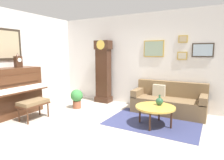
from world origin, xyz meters
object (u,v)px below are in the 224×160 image
(piano, at_px, (12,92))
(mantel_clock, at_px, (18,61))
(grandfather_clock, at_px, (103,73))
(couch, at_px, (169,101))
(coffee_table, at_px, (155,108))
(piano_bench, at_px, (33,103))
(potted_plant, at_px, (77,97))
(green_jug, at_px, (159,101))

(piano, xyz_separation_m, mantel_clock, (0.00, 0.23, 0.79))
(grandfather_clock, height_order, couch, grandfather_clock)
(grandfather_clock, distance_m, mantel_clock, 2.53)
(coffee_table, relative_size, mantel_clock, 2.32)
(couch, bearing_deg, mantel_clock, -151.17)
(piano_bench, bearing_deg, grandfather_clock, 74.86)
(piano_bench, relative_size, grandfather_clock, 0.34)
(grandfather_clock, xyz_separation_m, mantel_clock, (-1.38, -2.07, 0.45))
(coffee_table, xyz_separation_m, mantel_clock, (-3.48, -0.87, 1.00))
(piano, height_order, potted_plant, piano)
(grandfather_clock, distance_m, coffee_table, 2.49)
(couch, xyz_separation_m, green_jug, (-0.01, -0.94, 0.22))
(piano, height_order, piano_bench, piano)
(couch, bearing_deg, piano_bench, -142.35)
(mantel_clock, bearing_deg, piano_bench, -14.37)
(coffee_table, relative_size, potted_plant, 1.57)
(coffee_table, bearing_deg, piano_bench, -158.64)
(piano, distance_m, mantel_clock, 0.82)
(coffee_table, xyz_separation_m, potted_plant, (-2.41, 0.19, -0.09))
(couch, distance_m, green_jug, 0.96)
(piano, distance_m, coffee_table, 3.66)
(couch, bearing_deg, grandfather_clock, 176.75)
(couch, relative_size, mantel_clock, 5.00)
(piano, distance_m, potted_plant, 1.71)
(potted_plant, bearing_deg, grandfather_clock, 73.22)
(piano_bench, height_order, potted_plant, potted_plant)
(couch, bearing_deg, piano, -148.42)
(piano, bearing_deg, coffee_table, 17.49)
(couch, distance_m, mantel_clock, 4.19)
(couch, bearing_deg, potted_plant, -160.26)
(piano_bench, height_order, mantel_clock, mantel_clock)
(piano, xyz_separation_m, potted_plant, (1.07, 1.29, -0.31))
(potted_plant, bearing_deg, mantel_clock, -135.20)
(mantel_clock, xyz_separation_m, potted_plant, (1.07, 1.06, -1.09))
(piano, relative_size, grandfather_clock, 0.71)
(piano, relative_size, couch, 0.76)
(green_jug, bearing_deg, piano_bench, -156.43)
(piano_bench, relative_size, mantel_clock, 1.84)
(piano_bench, bearing_deg, coffee_table, 21.36)
(piano, bearing_deg, piano_bench, 2.54)
(piano_bench, height_order, green_jug, green_jug)
(couch, height_order, green_jug, couch)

